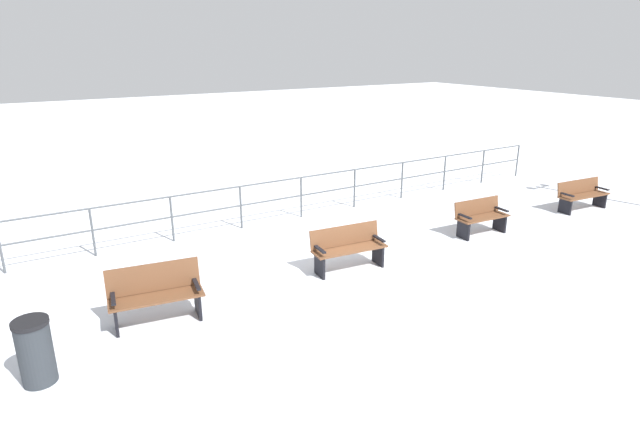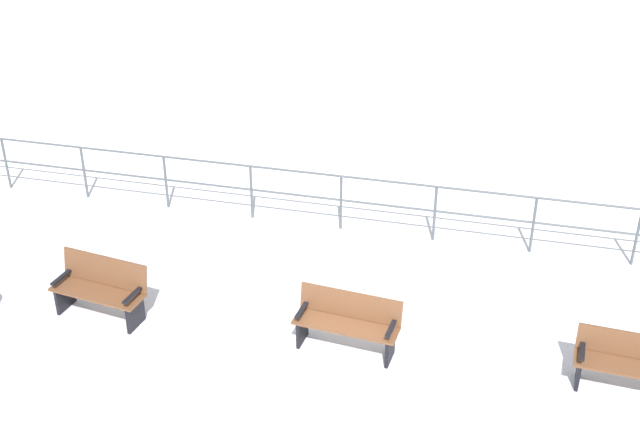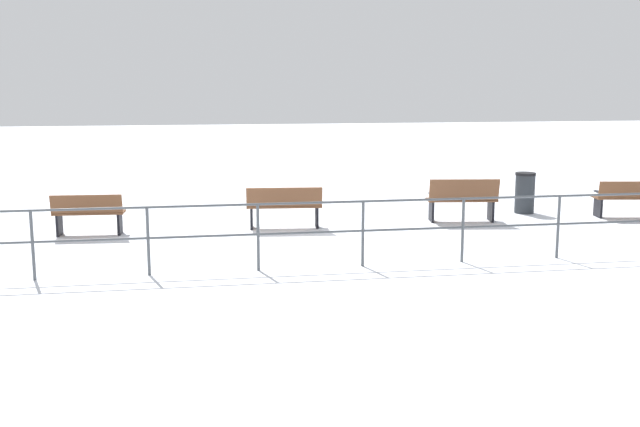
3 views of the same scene
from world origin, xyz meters
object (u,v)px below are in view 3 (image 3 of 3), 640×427
at_px(bench_second, 462,199).
at_px(bench_fourth, 88,213).
at_px(bench_third, 284,206).
at_px(bench_nearest, 631,198).
at_px(trash_bin, 525,193).

height_order(bench_second, bench_fourth, bench_second).
relative_size(bench_third, bench_fourth, 1.14).
xyz_separation_m(bench_nearest, bench_second, (0.16, 3.97, 0.04)).
bearing_deg(bench_third, bench_fourth, 96.02).
bearing_deg(trash_bin, bench_nearest, -115.13).
relative_size(bench_fourth, trash_bin, 1.48).
height_order(bench_nearest, trash_bin, trash_bin).
height_order(bench_fourth, trash_bin, trash_bin).
bearing_deg(trash_bin, bench_third, 99.09).
bearing_deg(bench_nearest, bench_third, 98.77).
bearing_deg(bench_third, bench_second, -83.11).
bearing_deg(bench_second, bench_third, 99.61).
distance_m(bench_third, trash_bin, 5.90).
bearing_deg(bench_third, trash_bin, -75.42).
bearing_deg(trash_bin, bench_second, 114.19).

